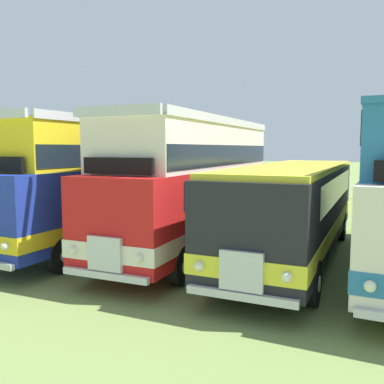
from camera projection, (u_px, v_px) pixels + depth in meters
name	position (u px, v px, depth m)	size (l,w,h in m)	color
bus_first_in_row	(108.00, 180.00, 15.47)	(2.93, 10.77, 4.52)	#1E339E
bus_second_in_row	(195.00, 182.00, 14.36)	(2.64, 10.51, 4.52)	red
bus_third_in_row	(295.00, 204.00, 13.20)	(2.73, 11.07, 2.99)	black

